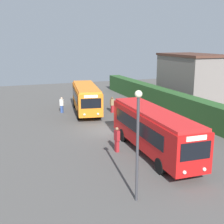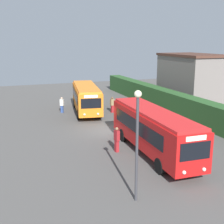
{
  "view_description": "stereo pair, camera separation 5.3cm",
  "coord_description": "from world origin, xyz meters",
  "px_view_note": "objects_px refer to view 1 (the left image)",
  "views": [
    {
      "loc": [
        23.9,
        -8.86,
        7.86
      ],
      "look_at": [
        -0.79,
        0.51,
        1.55
      ],
      "focal_mm": 47.95,
      "sensor_mm": 36.0,
      "label": 1
    },
    {
      "loc": [
        23.92,
        -8.81,
        7.86
      ],
      "look_at": [
        -0.79,
        0.51,
        1.55
      ],
      "focal_mm": 47.95,
      "sensor_mm": 36.0,
      "label": 2
    }
  ],
  "objects_px": {
    "person_left": "(62,105)",
    "bus_orange": "(86,97)",
    "bus_red": "(153,129)",
    "person_right": "(117,139)",
    "person_center": "(112,104)",
    "person_far": "(175,136)",
    "lamppost": "(138,134)",
    "traffic_cone": "(131,125)"
  },
  "relations": [
    {
      "from": "bus_red",
      "to": "person_left",
      "type": "bearing_deg",
      "value": -164.25
    },
    {
      "from": "person_far",
      "to": "lamppost",
      "type": "distance_m",
      "value": 8.85
    },
    {
      "from": "bus_red",
      "to": "traffic_cone",
      "type": "height_order",
      "value": "bus_red"
    },
    {
      "from": "bus_red",
      "to": "lamppost",
      "type": "height_order",
      "value": "lamppost"
    },
    {
      "from": "traffic_cone",
      "to": "lamppost",
      "type": "xyz_separation_m",
      "value": [
        11.82,
        -5.0,
        3.21
      ]
    },
    {
      "from": "bus_orange",
      "to": "person_left",
      "type": "height_order",
      "value": "bus_orange"
    },
    {
      "from": "person_left",
      "to": "person_far",
      "type": "distance_m",
      "value": 15.27
    },
    {
      "from": "traffic_cone",
      "to": "bus_red",
      "type": "bearing_deg",
      "value": -10.36
    },
    {
      "from": "person_far",
      "to": "person_center",
      "type": "bearing_deg",
      "value": -79.0
    },
    {
      "from": "bus_orange",
      "to": "person_left",
      "type": "xyz_separation_m",
      "value": [
        -0.85,
        -2.59,
        -0.83
      ]
    },
    {
      "from": "person_right",
      "to": "lamppost",
      "type": "distance_m",
      "value": 7.28
    },
    {
      "from": "person_center",
      "to": "person_far",
      "type": "xyz_separation_m",
      "value": [
        12.25,
        0.41,
        -0.06
      ]
    },
    {
      "from": "bus_orange",
      "to": "person_center",
      "type": "bearing_deg",
      "value": 78.35
    },
    {
      "from": "traffic_cone",
      "to": "person_far",
      "type": "bearing_deg",
      "value": 9.68
    },
    {
      "from": "person_right",
      "to": "person_far",
      "type": "height_order",
      "value": "person_right"
    },
    {
      "from": "person_center",
      "to": "lamppost",
      "type": "height_order",
      "value": "lamppost"
    },
    {
      "from": "bus_orange",
      "to": "lamppost",
      "type": "height_order",
      "value": "lamppost"
    },
    {
      "from": "person_far",
      "to": "person_right",
      "type": "bearing_deg",
      "value": -0.01
    },
    {
      "from": "person_center",
      "to": "traffic_cone",
      "type": "xyz_separation_m",
      "value": [
        6.36,
        -0.59,
        -0.63
      ]
    },
    {
      "from": "bus_red",
      "to": "person_far",
      "type": "bearing_deg",
      "value": 105.0
    },
    {
      "from": "person_left",
      "to": "bus_orange",
      "type": "bearing_deg",
      "value": 111.45
    },
    {
      "from": "person_center",
      "to": "bus_red",
      "type": "bearing_deg",
      "value": 160.74
    },
    {
      "from": "person_center",
      "to": "person_far",
      "type": "distance_m",
      "value": 12.26
    },
    {
      "from": "bus_orange",
      "to": "person_far",
      "type": "distance_m",
      "value": 13.7
    },
    {
      "from": "bus_red",
      "to": "person_center",
      "type": "height_order",
      "value": "bus_red"
    },
    {
      "from": "person_far",
      "to": "traffic_cone",
      "type": "xyz_separation_m",
      "value": [
        -5.89,
        -1.0,
        -0.57
      ]
    },
    {
      "from": "person_center",
      "to": "person_right",
      "type": "xyz_separation_m",
      "value": [
        11.54,
        -4.01,
        0.05
      ]
    },
    {
      "from": "person_right",
      "to": "bus_red",
      "type": "bearing_deg",
      "value": 143.87
    },
    {
      "from": "person_center",
      "to": "person_far",
      "type": "bearing_deg",
      "value": 170.51
    },
    {
      "from": "person_far",
      "to": "traffic_cone",
      "type": "height_order",
      "value": "person_far"
    },
    {
      "from": "person_center",
      "to": "person_left",
      "type": "bearing_deg",
      "value": 58.68
    },
    {
      "from": "person_left",
      "to": "person_right",
      "type": "relative_size",
      "value": 0.94
    },
    {
      "from": "lamppost",
      "to": "traffic_cone",
      "type": "bearing_deg",
      "value": 157.07
    },
    {
      "from": "bus_red",
      "to": "person_left",
      "type": "height_order",
      "value": "bus_red"
    },
    {
      "from": "bus_red",
      "to": "lamppost",
      "type": "relative_size",
      "value": 1.87
    },
    {
      "from": "bus_orange",
      "to": "person_center",
      "type": "xyz_separation_m",
      "value": [
        1.07,
        2.7,
        -0.83
      ]
    },
    {
      "from": "bus_red",
      "to": "traffic_cone",
      "type": "distance_m",
      "value": 6.66
    },
    {
      "from": "bus_red",
      "to": "person_center",
      "type": "xyz_separation_m",
      "value": [
        -12.74,
        1.76,
        -0.89
      ]
    },
    {
      "from": "bus_red",
      "to": "person_right",
      "type": "bearing_deg",
      "value": -115.83
    },
    {
      "from": "person_center",
      "to": "lamppost",
      "type": "distance_m",
      "value": 19.2
    },
    {
      "from": "bus_orange",
      "to": "bus_red",
      "type": "height_order",
      "value": "bus_red"
    },
    {
      "from": "person_center",
      "to": "lamppost",
      "type": "xyz_separation_m",
      "value": [
        18.18,
        -5.59,
        2.58
      ]
    }
  ]
}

